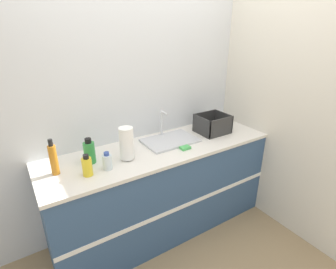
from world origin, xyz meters
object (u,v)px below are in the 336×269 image
object	(u,v)px
sink	(170,139)
bottle_clear	(107,162)
dish_rack	(212,126)
bottle_green	(89,152)
bottle_amber	(54,159)
bottle_yellow	(87,166)
paper_towel_roll	(127,144)

from	to	relation	value
sink	bottle_clear	bearing A→B (deg)	-165.31
dish_rack	bottle_green	distance (m)	1.25
dish_rack	bottle_amber	bearing A→B (deg)	179.96
sink	bottle_amber	xyz separation A→B (m)	(-1.03, -0.04, 0.10)
bottle_green	bottle_yellow	bearing A→B (deg)	-112.39
paper_towel_roll	dish_rack	world-z (taller)	paper_towel_roll
bottle_clear	bottle_amber	bearing A→B (deg)	158.58
bottle_yellow	bottle_clear	bearing A→B (deg)	3.20
paper_towel_roll	dish_rack	size ratio (longest dim) A/B	0.91
paper_towel_roll	dish_rack	bearing A→B (deg)	4.18
dish_rack	bottle_clear	bearing A→B (deg)	-173.38
dish_rack	bottle_yellow	size ratio (longest dim) A/B	1.80
sink	bottle_green	distance (m)	0.76
bottle_clear	bottle_yellow	bearing A→B (deg)	-176.80
bottle_yellow	bottle_green	distance (m)	0.20
sink	dish_rack	size ratio (longest dim) A/B	1.64
paper_towel_roll	bottle_green	bearing A→B (deg)	158.74
sink	bottle_yellow	xyz separation A→B (m)	(-0.83, -0.19, 0.06)
bottle_green	sink	bearing A→B (deg)	0.50
bottle_clear	bottle_green	size ratio (longest dim) A/B	0.67
sink	bottle_clear	xyz separation A→B (m)	(-0.68, -0.18, 0.04)
paper_towel_roll	sink	bearing A→B (deg)	13.17
sink	bottle_green	world-z (taller)	sink
sink	bottle_amber	world-z (taller)	bottle_amber
bottle_amber	paper_towel_roll	bearing A→B (deg)	-7.59
bottle_amber	sink	bearing A→B (deg)	2.28
paper_towel_roll	bottle_amber	world-z (taller)	bottle_amber
sink	bottle_clear	size ratio (longest dim) A/B	3.50
paper_towel_roll	bottle_clear	size ratio (longest dim) A/B	1.95
dish_rack	bottle_green	xyz separation A→B (m)	(-1.25, 0.04, 0.02)
bottle_clear	bottle_green	distance (m)	0.19
bottle_green	paper_towel_roll	bearing A→B (deg)	-21.26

